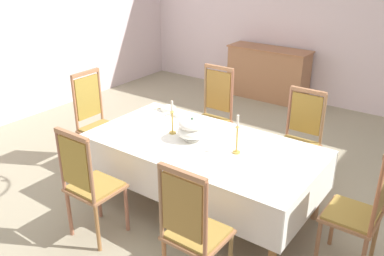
{
  "coord_description": "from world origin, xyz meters",
  "views": [
    {
      "loc": [
        2.07,
        -3.32,
        2.5
      ],
      "look_at": [
        -0.12,
        -0.31,
        0.87
      ],
      "focal_mm": 38.89,
      "sensor_mm": 36.0,
      "label": 1
    }
  ],
  "objects_px": {
    "chair_south_a": "(89,183)",
    "chair_south_b": "(193,229)",
    "sideboard": "(268,73)",
    "soup_tureen": "(192,129)",
    "candlestick_west": "(172,120)",
    "bowl_near_left": "(168,108)",
    "chair_north_b": "(299,138)",
    "candlestick_east": "(237,138)",
    "chair_head_east": "(362,207)",
    "spoon_primary": "(162,107)",
    "spoon_secondary": "(174,112)",
    "chair_head_west": "(97,120)",
    "bowl_near_right": "(180,114)",
    "chair_north_a": "(213,113)",
    "dining_table": "(203,149)"
  },
  "relations": [
    {
      "from": "chair_south_a",
      "to": "chair_south_b",
      "type": "height_order",
      "value": "chair_south_b"
    },
    {
      "from": "sideboard",
      "to": "soup_tureen",
      "type": "bearing_deg",
      "value": 104.18
    },
    {
      "from": "candlestick_west",
      "to": "bowl_near_left",
      "type": "distance_m",
      "value": 0.67
    },
    {
      "from": "chair_north_b",
      "to": "bowl_near_left",
      "type": "relative_size",
      "value": 5.97
    },
    {
      "from": "candlestick_east",
      "to": "bowl_near_left",
      "type": "distance_m",
      "value": 1.31
    },
    {
      "from": "chair_head_east",
      "to": "spoon_primary",
      "type": "bearing_deg",
      "value": 78.38
    },
    {
      "from": "spoon_secondary",
      "to": "chair_head_west",
      "type": "bearing_deg",
      "value": -140.31
    },
    {
      "from": "bowl_near_right",
      "to": "chair_north_b",
      "type": "bearing_deg",
      "value": 24.67
    },
    {
      "from": "sideboard",
      "to": "chair_head_west",
      "type": "bearing_deg",
      "value": 81.34
    },
    {
      "from": "chair_north_b",
      "to": "chair_head_west",
      "type": "relative_size",
      "value": 0.94
    },
    {
      "from": "chair_south_a",
      "to": "bowl_near_left",
      "type": "distance_m",
      "value": 1.52
    },
    {
      "from": "chair_north_b",
      "to": "candlestick_west",
      "type": "distance_m",
      "value": 1.42
    },
    {
      "from": "chair_south_a",
      "to": "sideboard",
      "type": "bearing_deg",
      "value": 95.98
    },
    {
      "from": "chair_north_b",
      "to": "bowl_near_right",
      "type": "distance_m",
      "value": 1.35
    },
    {
      "from": "chair_south_b",
      "to": "chair_north_b",
      "type": "bearing_deg",
      "value": 90.0
    },
    {
      "from": "bowl_near_left",
      "to": "spoon_primary",
      "type": "bearing_deg",
      "value": 167.52
    },
    {
      "from": "chair_north_b",
      "to": "sideboard",
      "type": "bearing_deg",
      "value": -57.16
    },
    {
      "from": "chair_south_a",
      "to": "chair_south_b",
      "type": "relative_size",
      "value": 0.98
    },
    {
      "from": "chair_south_a",
      "to": "bowl_near_left",
      "type": "height_order",
      "value": "chair_south_a"
    },
    {
      "from": "chair_north_a",
      "to": "bowl_near_left",
      "type": "distance_m",
      "value": 0.61
    },
    {
      "from": "chair_head_west",
      "to": "soup_tureen",
      "type": "relative_size",
      "value": 3.92
    },
    {
      "from": "chair_north_a",
      "to": "candlestick_east",
      "type": "xyz_separation_m",
      "value": [
        0.92,
        -1.0,
        0.29
      ]
    },
    {
      "from": "chair_south_a",
      "to": "spoon_primary",
      "type": "relative_size",
      "value": 6.31
    },
    {
      "from": "bowl_near_left",
      "to": "spoon_secondary",
      "type": "height_order",
      "value": "bowl_near_left"
    },
    {
      "from": "chair_head_east",
      "to": "candlestick_west",
      "type": "bearing_deg",
      "value": 90.0
    },
    {
      "from": "spoon_secondary",
      "to": "dining_table",
      "type": "bearing_deg",
      "value": -22.03
    },
    {
      "from": "dining_table",
      "to": "soup_tureen",
      "type": "distance_m",
      "value": 0.23
    },
    {
      "from": "chair_south_b",
      "to": "chair_north_b",
      "type": "distance_m",
      "value": 1.99
    },
    {
      "from": "soup_tureen",
      "to": "spoon_secondary",
      "type": "distance_m",
      "value": 0.76
    },
    {
      "from": "bowl_near_right",
      "to": "sideboard",
      "type": "distance_m",
      "value": 3.09
    },
    {
      "from": "dining_table",
      "to": "chair_south_b",
      "type": "height_order",
      "value": "chair_south_b"
    },
    {
      "from": "dining_table",
      "to": "spoon_primary",
      "type": "relative_size",
      "value": 12.82
    },
    {
      "from": "chair_head_east",
      "to": "sideboard",
      "type": "height_order",
      "value": "chair_head_east"
    },
    {
      "from": "chair_head_east",
      "to": "bowl_near_right",
      "type": "relative_size",
      "value": 7.36
    },
    {
      "from": "candlestick_east",
      "to": "chair_south_b",
      "type": "bearing_deg",
      "value": -77.56
    },
    {
      "from": "bowl_near_left",
      "to": "bowl_near_right",
      "type": "relative_size",
      "value": 1.15
    },
    {
      "from": "bowl_near_left",
      "to": "spoon_secondary",
      "type": "distance_m",
      "value": 0.11
    },
    {
      "from": "chair_head_east",
      "to": "bowl_near_left",
      "type": "height_order",
      "value": "chair_head_east"
    },
    {
      "from": "chair_north_b",
      "to": "dining_table",
      "type": "bearing_deg",
      "value": 58.93
    },
    {
      "from": "spoon_primary",
      "to": "sideboard",
      "type": "xyz_separation_m",
      "value": [
        -0.06,
        2.97,
        -0.29
      ]
    },
    {
      "from": "chair_head_east",
      "to": "spoon_primary",
      "type": "distance_m",
      "value": 2.54
    },
    {
      "from": "chair_south_b",
      "to": "sideboard",
      "type": "distance_m",
      "value": 4.75
    },
    {
      "from": "chair_south_a",
      "to": "bowl_near_right",
      "type": "relative_size",
      "value": 6.88
    },
    {
      "from": "chair_south_b",
      "to": "bowl_near_right",
      "type": "height_order",
      "value": "chair_south_b"
    },
    {
      "from": "chair_south_a",
      "to": "soup_tureen",
      "type": "relative_size",
      "value": 3.69
    },
    {
      "from": "chair_head_east",
      "to": "bowl_near_left",
      "type": "distance_m",
      "value": 2.42
    },
    {
      "from": "chair_south_a",
      "to": "spoon_primary",
      "type": "xyz_separation_m",
      "value": [
        -0.41,
        1.5,
        0.16
      ]
    },
    {
      "from": "dining_table",
      "to": "chair_head_west",
      "type": "bearing_deg",
      "value": 180.0
    },
    {
      "from": "dining_table",
      "to": "sideboard",
      "type": "relative_size",
      "value": 1.57
    },
    {
      "from": "chair_north_a",
      "to": "bowl_near_right",
      "type": "xyz_separation_m",
      "value": [
        -0.08,
        -0.56,
        0.16
      ]
    }
  ]
}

